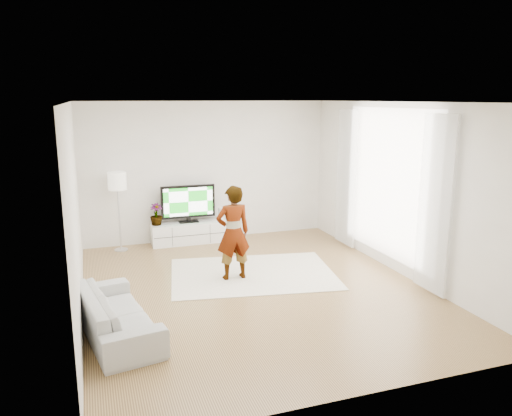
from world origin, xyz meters
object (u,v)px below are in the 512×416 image
object	(u,v)px
media_console	(189,233)
rug	(253,274)
sofa	(116,313)
player	(233,233)
television	(188,202)
floor_lamp	(117,184)

from	to	relation	value
media_console	rug	size ratio (longest dim) A/B	0.57
media_console	rug	xyz separation A→B (m)	(0.63, -2.14, -0.21)
media_console	sofa	size ratio (longest dim) A/B	0.81
media_console	player	xyz separation A→B (m)	(0.27, -2.24, 0.56)
television	player	bearing A→B (deg)	-83.26
player	floor_lamp	xyz separation A→B (m)	(-1.61, 2.18, 0.51)
media_console	floor_lamp	xyz separation A→B (m)	(-1.34, -0.06, 1.07)
media_console	television	world-z (taller)	television
floor_lamp	rug	bearing A→B (deg)	-46.47
television	player	distance (m)	2.29
player	floor_lamp	size ratio (longest dim) A/B	1.00
media_console	sofa	distance (m)	3.99
rug	floor_lamp	distance (m)	3.13
sofa	media_console	bearing A→B (deg)	-34.21
television	sofa	xyz separation A→B (m)	(-1.64, -3.66, -0.56)
media_console	player	size ratio (longest dim) A/B	0.99
media_console	television	distance (m)	0.62
rug	sofa	xyz separation A→B (m)	(-2.27, -1.49, 0.27)
rug	floor_lamp	world-z (taller)	floor_lamp
rug	floor_lamp	bearing A→B (deg)	133.53
media_console	player	distance (m)	2.33
player	television	bearing A→B (deg)	-85.81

